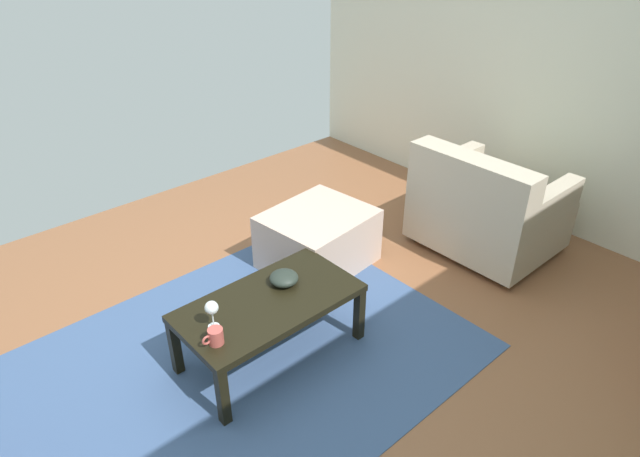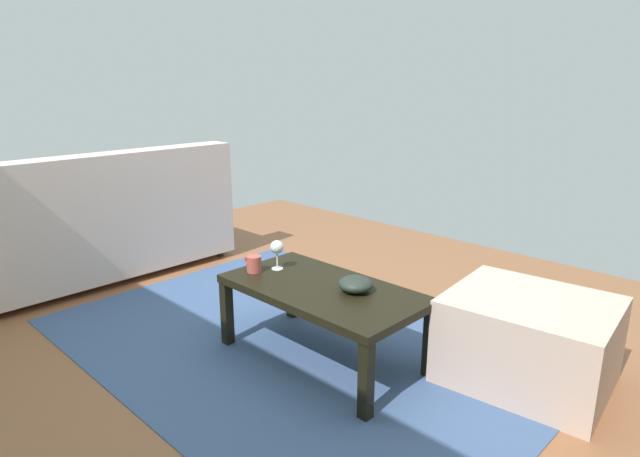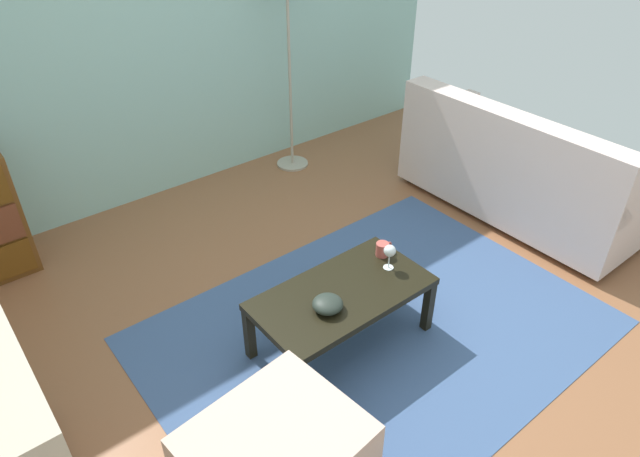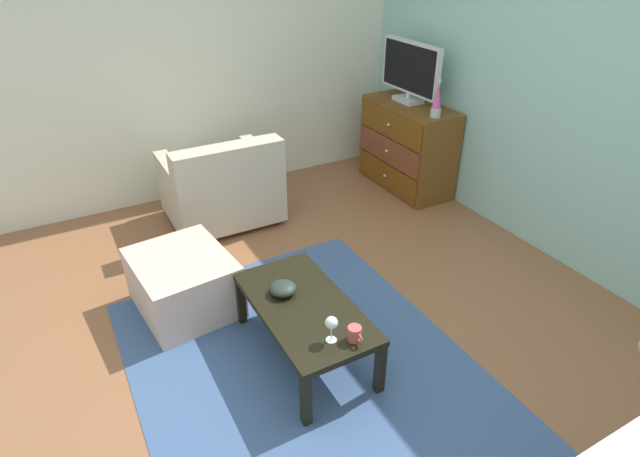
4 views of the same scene
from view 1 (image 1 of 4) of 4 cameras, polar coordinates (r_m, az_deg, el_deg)
The scene contains 9 objects.
ground_plane at distance 3.20m, azimuth -3.78°, elevation -14.42°, with size 5.74×4.84×0.05m, color brown.
wall_plain_left at distance 4.47m, azimuth 24.14°, elevation 15.96°, with size 0.12×4.84×2.59m, color silver.
area_rug at distance 3.22m, azimuth -8.94°, elevation -13.71°, with size 2.60×1.90×0.01m, color #3C5681.
coffee_table at distance 3.05m, azimuth -5.25°, elevation -8.03°, with size 1.00×0.52×0.39m.
wine_glass at distance 2.82m, azimuth -11.11°, elevation -8.11°, with size 0.07×0.07×0.16m.
mug at distance 2.77m, azimuth -10.75°, elevation -10.88°, with size 0.11×0.08×0.08m.
bowl_decorative at distance 3.11m, azimuth -3.74°, elevation -5.11°, with size 0.16×0.16×0.07m, color #242D27.
armchair at distance 4.16m, azimuth 16.74°, elevation 1.96°, with size 0.80×0.92×0.80m.
ottoman at distance 3.87m, azimuth -0.23°, elevation -1.09°, with size 0.70×0.60×0.40m, color beige.
Camera 1 is at (1.35, 1.82, 2.24)m, focal length 31.05 mm.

